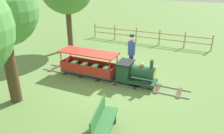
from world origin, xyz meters
TOP-DOWN VIEW (x-y plane):
  - ground_plane at (0.00, 0.00)m, footprint 60.00×60.00m
  - track at (0.00, 0.03)m, footprint 0.77×6.05m
  - locomotive at (0.00, 1.05)m, footprint 0.73×1.45m
  - passenger_car at (0.00, -0.87)m, footprint 0.83×2.35m
  - conductor_person at (-0.97, 0.56)m, footprint 0.30×0.30m
  - park_bench at (2.99, 1.24)m, footprint 1.35×0.66m
  - fence_section at (-5.39, 0.03)m, footprint 0.08×7.13m

SIDE VIEW (x-z plane):
  - ground_plane at x=0.00m, z-range 0.00..0.00m
  - track at x=0.00m, z-range 0.00..0.04m
  - park_bench at x=2.99m, z-range 0.01..0.83m
  - passenger_car at x=0.00m, z-range -0.06..0.91m
  - locomotive at x=0.00m, z-range -0.03..1.00m
  - fence_section at x=-5.39m, z-range 0.03..0.93m
  - conductor_person at x=-0.97m, z-range 0.15..1.77m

